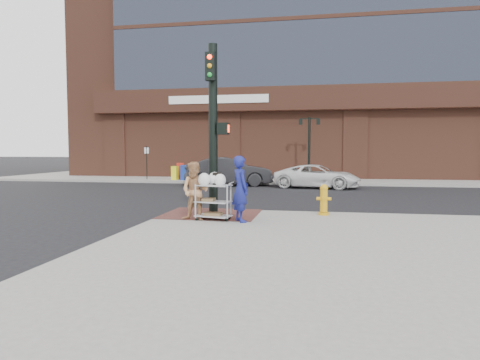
% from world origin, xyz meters
% --- Properties ---
extents(ground, '(220.00, 220.00, 0.00)m').
position_xyz_m(ground, '(0.00, 0.00, 0.00)').
color(ground, black).
rests_on(ground, ground).
extents(sidewalk_far, '(65.00, 36.00, 0.15)m').
position_xyz_m(sidewalk_far, '(12.50, 32.00, 0.07)').
color(sidewalk_far, gray).
rests_on(sidewalk_far, ground).
extents(brick_curb_ramp, '(2.80, 2.40, 0.01)m').
position_xyz_m(brick_curb_ramp, '(-0.60, 0.90, 0.16)').
color(brick_curb_ramp, '#562F28').
rests_on(brick_curb_ramp, sidewalk_near).
extents(bank_building, '(42.00, 26.00, 28.00)m').
position_xyz_m(bank_building, '(5.00, 31.00, 14.15)').
color(bank_building, brown).
rests_on(bank_building, sidewalk_far).
extents(lamp_post, '(1.32, 0.22, 4.00)m').
position_xyz_m(lamp_post, '(2.00, 16.00, 2.62)').
color(lamp_post, black).
rests_on(lamp_post, sidewalk_far).
extents(parking_sign, '(0.05, 0.05, 2.20)m').
position_xyz_m(parking_sign, '(-8.50, 15.00, 1.25)').
color(parking_sign, black).
rests_on(parking_sign, sidewalk_far).
extents(traffic_signal_pole, '(0.61, 0.51, 5.00)m').
position_xyz_m(traffic_signal_pole, '(-0.48, 0.77, 2.83)').
color(traffic_signal_pole, black).
rests_on(traffic_signal_pole, sidewalk_near).
extents(woman_blue, '(0.71, 0.77, 1.77)m').
position_xyz_m(woman_blue, '(0.52, -0.29, 1.04)').
color(woman_blue, navy).
rests_on(woman_blue, sidewalk_near).
extents(pedestrian_tan, '(0.86, 0.71, 1.61)m').
position_xyz_m(pedestrian_tan, '(-0.75, -0.27, 0.95)').
color(pedestrian_tan, tan).
rests_on(pedestrian_tan, sidewalk_near).
extents(sedan_dark, '(5.33, 2.97, 1.66)m').
position_xyz_m(sedan_dark, '(-2.55, 12.81, 0.83)').
color(sedan_dark, black).
rests_on(sedan_dark, ground).
extents(minivan_white, '(4.92, 2.93, 1.28)m').
position_xyz_m(minivan_white, '(2.54, 12.21, 0.64)').
color(minivan_white, white).
rests_on(minivan_white, ground).
extents(utility_cart, '(1.04, 0.72, 1.32)m').
position_xyz_m(utility_cart, '(-0.27, -0.13, 0.75)').
color(utility_cart, '#ABACB1').
rests_on(utility_cart, sidewalk_near).
extents(fire_hydrant, '(0.43, 0.30, 0.92)m').
position_xyz_m(fire_hydrant, '(2.73, 1.32, 0.62)').
color(fire_hydrant, gold).
rests_on(fire_hydrant, sidewalk_near).
extents(newsbox_red, '(0.53, 0.50, 1.08)m').
position_xyz_m(newsbox_red, '(-6.37, 15.50, 0.69)').
color(newsbox_red, red).
rests_on(newsbox_red, sidewalk_far).
extents(newsbox_yellow, '(0.43, 0.40, 0.89)m').
position_xyz_m(newsbox_yellow, '(-6.56, 14.95, 0.59)').
color(newsbox_yellow, yellow).
rests_on(newsbox_yellow, sidewalk_far).
extents(newsbox_blue, '(0.47, 0.44, 0.97)m').
position_xyz_m(newsbox_blue, '(-5.92, 14.83, 0.63)').
color(newsbox_blue, navy).
rests_on(newsbox_blue, sidewalk_far).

